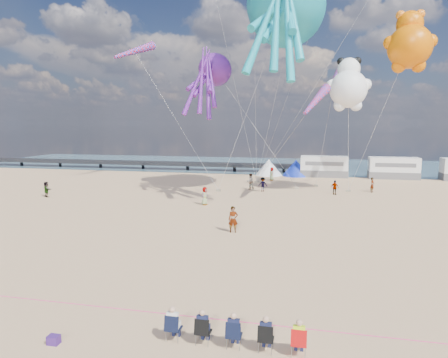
# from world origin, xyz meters

# --- Properties ---
(ground) EXTENTS (120.00, 120.00, 0.00)m
(ground) POSITION_xyz_m (0.00, 0.00, 0.00)
(ground) COLOR #DBAE7E
(ground) RESTS_ON ground
(water) EXTENTS (120.00, 120.00, 0.00)m
(water) POSITION_xyz_m (0.00, 55.00, 0.02)
(water) COLOR #3C6273
(water) RESTS_ON ground
(pier) EXTENTS (60.00, 3.00, 0.50)m
(pier) POSITION_xyz_m (-28.00, 44.00, 1.00)
(pier) COLOR black
(pier) RESTS_ON ground
(motorhome_0) EXTENTS (6.60, 2.50, 3.00)m
(motorhome_0) POSITION_xyz_m (6.00, 40.00, 1.50)
(motorhome_0) COLOR silver
(motorhome_0) RESTS_ON ground
(motorhome_1) EXTENTS (6.60, 2.50, 3.00)m
(motorhome_1) POSITION_xyz_m (15.50, 40.00, 1.50)
(motorhome_1) COLOR silver
(motorhome_1) RESTS_ON ground
(tent_white) EXTENTS (4.00, 4.00, 2.40)m
(tent_white) POSITION_xyz_m (-2.00, 40.00, 1.20)
(tent_white) COLOR white
(tent_white) RESTS_ON ground
(tent_blue) EXTENTS (4.00, 4.00, 2.40)m
(tent_blue) POSITION_xyz_m (2.00, 40.00, 1.20)
(tent_blue) COLOR #1933CC
(tent_blue) RESTS_ON ground
(spectator_row) EXTENTS (6.10, 0.90, 1.30)m
(spectator_row) POSITION_xyz_m (1.79, -6.75, 0.65)
(spectator_row) COLOR black
(spectator_row) RESTS_ON ground
(cooler_purple) EXTENTS (0.40, 0.30, 0.32)m
(cooler_purple) POSITION_xyz_m (-4.43, -7.94, 0.16)
(cooler_purple) COLOR #3C1C69
(cooler_purple) RESTS_ON ground
(rope_line) EXTENTS (34.00, 0.03, 0.03)m
(rope_line) POSITION_xyz_m (0.00, -5.00, 0.02)
(rope_line) COLOR #F2338C
(rope_line) RESTS_ON ground
(standing_person) EXTENTS (0.78, 0.63, 1.87)m
(standing_person) POSITION_xyz_m (-1.09, 7.71, 0.94)
(standing_person) COLOR tan
(standing_person) RESTS_ON ground
(beachgoer_0) EXTENTS (0.65, 0.77, 1.79)m
(beachgoer_0) POSITION_xyz_m (-1.00, 34.58, 0.90)
(beachgoer_0) COLOR #7F6659
(beachgoer_0) RESTS_ON ground
(beachgoer_1) EXTENTS (1.09, 0.99, 1.87)m
(beachgoer_1) POSITION_xyz_m (-2.75, 26.53, 0.93)
(beachgoer_1) COLOR #7F6659
(beachgoer_1) RESTS_ON ground
(beachgoer_2) EXTENTS (0.88, 0.73, 1.65)m
(beachgoer_2) POSITION_xyz_m (-1.11, 25.27, 0.82)
(beachgoer_2) COLOR #7F6659
(beachgoer_2) RESTS_ON ground
(beachgoer_3) EXTENTS (1.18, 1.01, 1.58)m
(beachgoer_3) POSITION_xyz_m (6.79, 24.95, 0.79)
(beachgoer_3) COLOR #7F6659
(beachgoer_3) RESTS_ON ground
(beachgoer_4) EXTENTS (1.02, 0.83, 1.62)m
(beachgoer_4) POSITION_xyz_m (-22.98, 17.01, 0.81)
(beachgoer_4) COLOR #7F6659
(beachgoer_4) RESTS_ON ground
(beachgoer_5) EXTENTS (1.17, 1.61, 1.68)m
(beachgoer_5) POSITION_xyz_m (11.00, 27.46, 0.84)
(beachgoer_5) COLOR #7F6659
(beachgoer_5) RESTS_ON ground
(beachgoer_6) EXTENTS (0.56, 0.71, 1.72)m
(beachgoer_6) POSITION_xyz_m (-5.59, 16.57, 0.86)
(beachgoer_6) COLOR #7F6659
(beachgoer_6) RESTS_ON ground
(sandbag_a) EXTENTS (0.50, 0.35, 0.22)m
(sandbag_a) POSITION_xyz_m (-6.11, 24.36, 0.11)
(sandbag_a) COLOR gray
(sandbag_a) RESTS_ON ground
(sandbag_b) EXTENTS (0.50, 0.35, 0.22)m
(sandbag_b) POSITION_xyz_m (2.61, 28.04, 0.11)
(sandbag_b) COLOR gray
(sandbag_b) RESTS_ON ground
(sandbag_c) EXTENTS (0.50, 0.35, 0.22)m
(sandbag_c) POSITION_xyz_m (8.39, 26.99, 0.11)
(sandbag_c) COLOR gray
(sandbag_c) RESTS_ON ground
(sandbag_d) EXTENTS (0.50, 0.35, 0.22)m
(sandbag_d) POSITION_xyz_m (4.86, 30.35, 0.11)
(sandbag_d) COLOR gray
(sandbag_d) RESTS_ON ground
(sandbag_e) EXTENTS (0.50, 0.35, 0.22)m
(sandbag_e) POSITION_xyz_m (-2.72, 31.84, 0.11)
(sandbag_e) COLOR gray
(sandbag_e) RESTS_ON ground
(kite_octopus_teal) EXTENTS (6.48, 13.01, 14.38)m
(kite_octopus_teal) POSITION_xyz_m (1.31, 22.51, 19.22)
(kite_octopus_teal) COLOR teal
(kite_octopus_purple) EXTENTS (4.23, 8.84, 9.86)m
(kite_octopus_purple) POSITION_xyz_m (-6.71, 25.55, 13.70)
(kite_octopus_purple) COLOR #5C1B86
(kite_panda) EXTENTS (5.83, 5.68, 6.50)m
(kite_panda) POSITION_xyz_m (7.70, 23.95, 11.18)
(kite_panda) COLOR white
(kite_teddy_orange) EXTENTS (5.48, 5.20, 7.22)m
(kite_teddy_orange) POSITION_xyz_m (13.29, 23.97, 15.13)
(kite_teddy_orange) COLOR #E96701
(windsock_left) EXTENTS (3.63, 6.59, 6.69)m
(windsock_left) POSITION_xyz_m (-17.72, 28.36, 16.63)
(windsock_left) COLOR red
(windsock_mid) EXTENTS (2.49, 6.37, 6.32)m
(windsock_mid) POSITION_xyz_m (6.47, 27.80, 12.30)
(windsock_mid) COLOR red
(windsock_right) EXTENTS (2.96, 5.23, 5.31)m
(windsock_right) POSITION_xyz_m (4.49, 18.78, 9.84)
(windsock_right) COLOR red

